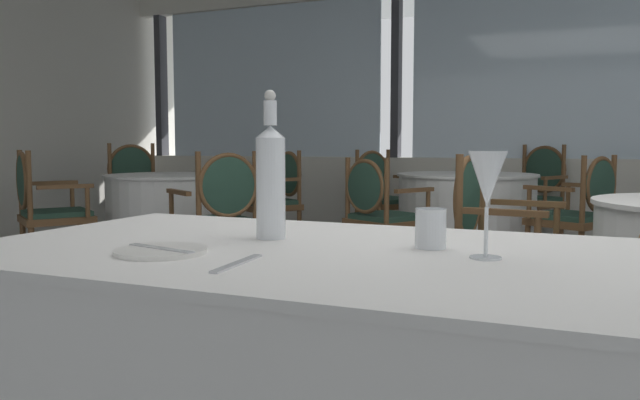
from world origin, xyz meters
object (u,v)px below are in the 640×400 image
dining_chair_0_3 (536,189)px  dining_chair_2_1 (136,188)px  dining_chair_2_3 (221,210)px  dining_chair_3_3 (494,234)px  water_bottle (271,178)px  dining_chair_2_0 (276,194)px  wine_glass (487,181)px  side_plate (161,251)px  dining_chair_0_0 (381,191)px  dining_chair_2_2 (44,204)px  water_tumbler (431,228)px  dining_chair_0_1 (379,209)px  dining_chair_0_2 (581,208)px

dining_chair_0_3 → dining_chair_2_1: size_ratio=0.99×
dining_chair_2_3 → dining_chair_3_3: size_ratio=1.00×
dining_chair_0_3 → water_bottle: bearing=24.8°
dining_chair_0_3 → dining_chair_2_0: bearing=-32.8°
water_bottle → wine_glass: 0.54m
side_plate → dining_chair_0_0: size_ratio=0.21×
dining_chair_2_2 → water_tumbler: bearing=-87.0°
dining_chair_2_0 → water_bottle: bearing=60.9°
dining_chair_0_3 → dining_chair_2_2: (-3.12, -2.70, -0.02)m
dining_chair_0_1 → dining_chair_2_2: (-2.18, -0.96, 0.04)m
wine_glass → dining_chair_2_3: 3.09m
side_plate → dining_chair_0_0: dining_chair_0_0 is taller
dining_chair_2_1 → dining_chair_3_3: 3.73m
dining_chair_0_3 → dining_chair_2_1: bearing=-39.3°
dining_chair_2_2 → dining_chair_0_2: bearing=-34.8°
dining_chair_0_1 → water_tumbler: bearing=-131.8°
dining_chair_0_2 → dining_chair_2_3: dining_chair_2_3 is taller
dining_chair_3_3 → dining_chair_2_0: bearing=145.8°
side_plate → dining_chair_2_3: size_ratio=0.21×
dining_chair_2_2 → dining_chair_2_3: size_ratio=1.00×
side_plate → dining_chair_0_1: dining_chair_0_1 is taller
dining_chair_0_2 → dining_chair_2_0: 2.47m
dining_chair_2_0 → dining_chair_2_1: 1.33m
dining_chair_2_0 → dining_chair_3_3: dining_chair_3_3 is taller
water_bottle → dining_chair_0_1: water_bottle is taller
side_plate → dining_chair_0_3: bearing=85.3°
dining_chair_2_0 → wine_glass: bearing=66.8°
water_tumbler → dining_chair_3_3: size_ratio=0.10×
dining_chair_2_2 → wine_glass: bearing=-87.0°
dining_chair_0_1 → dining_chair_2_2: 2.38m
dining_chair_0_2 → dining_chair_0_3: (-0.39, 1.34, 0.04)m
dining_chair_0_0 → dining_chair_3_3: size_ratio=1.00×
side_plate → dining_chair_0_0: 4.63m
water_bottle → dining_chair_0_0: (-1.05, 4.24, -0.35)m
dining_chair_0_0 → dining_chair_2_2: size_ratio=0.99×
dining_chair_0_3 → dining_chair_2_3: 3.04m
dining_chair_0_2 → dining_chair_2_0: dining_chair_2_0 is taller
dining_chair_0_2 → dining_chair_3_3: 1.63m
dining_chair_3_3 → dining_chair_0_0: bearing=124.7°
dining_chair_0_3 → dining_chair_0_2: bearing=44.7°
dining_chair_0_0 → dining_chair_2_3: 2.10m
water_bottle → dining_chair_2_1: 4.50m
side_plate → dining_chair_2_0: 4.15m
water_tumbler → dining_chair_2_1: (-3.49, 3.25, -0.21)m
wine_glass → dining_chair_2_3: bearing=132.0°
dining_chair_0_2 → dining_chair_2_0: (-2.46, 0.20, 0.01)m
dining_chair_0_0 → wine_glass: bearing=-41.5°
water_bottle → water_tumbler: size_ratio=4.07×
dining_chair_0_2 → side_plate: bearing=105.8°
wine_glass → water_tumbler: 0.19m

